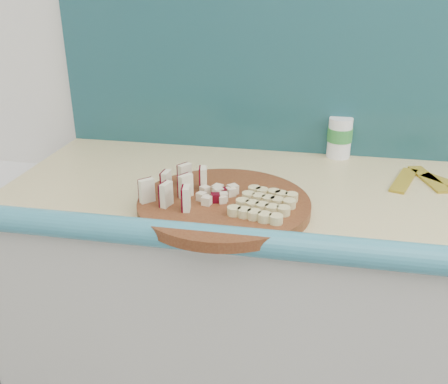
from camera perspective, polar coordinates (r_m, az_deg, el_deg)
kitchen_counter at (r=1.56m, az=21.00°, el=-16.09°), size 2.20×0.63×0.91m
backsplash at (r=1.53m, az=23.33°, el=12.34°), size 2.20×0.02×0.50m
cutting_board at (r=1.15m, az=0.00°, el=-1.47°), size 0.48×0.48×0.02m
apple_wedges at (r=1.16m, az=-5.41°, el=0.68°), size 0.13×0.17×0.05m
apple_chunks at (r=1.15m, az=-1.14°, el=-0.24°), size 0.07×0.06×0.02m
banana_slices at (r=1.11m, az=4.61°, el=-1.35°), size 0.15×0.17×0.02m
canister at (r=1.51m, az=13.08°, el=6.16°), size 0.07×0.07×0.12m
banana_peel at (r=1.41m, az=22.35°, el=1.11°), size 0.25×0.20×0.01m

